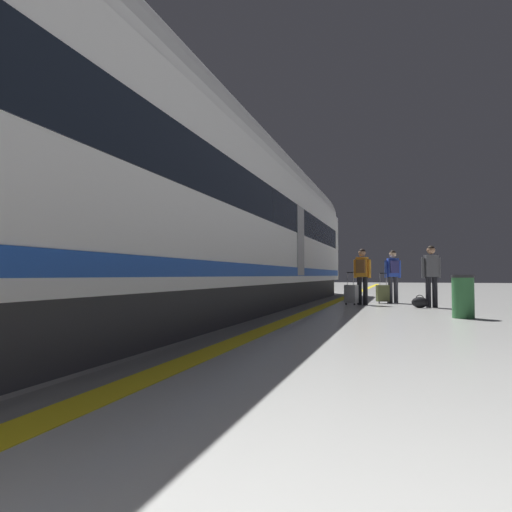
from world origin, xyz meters
name	(u,v)px	position (x,y,z in m)	size (l,w,h in m)	color
safety_line_strip	(287,321)	(-1.18, 10.00, 0.00)	(0.36, 80.00, 0.01)	yellow
tactile_edge_band	(272,320)	(-1.48, 10.00, 0.00)	(0.57, 80.00, 0.01)	slate
high_speed_train	(132,178)	(-3.24, 7.71, 2.50)	(2.94, 33.54, 4.97)	#38383D
passenger_near	(362,271)	(-0.14, 15.44, 1.02)	(0.53, 0.38, 1.72)	black
suitcase_near	(351,294)	(-0.45, 15.31, 0.33)	(0.44, 0.36, 1.00)	#9E9EA3
passenger_mid	(431,272)	(1.80, 14.82, 1.01)	(0.52, 0.30, 1.73)	black
duffel_bag_mid	(420,302)	(1.48, 14.62, 0.15)	(0.44, 0.26, 0.36)	black
passenger_far	(393,272)	(0.76, 16.64, 1.02)	(0.51, 0.41, 1.72)	#383842
suitcase_far	(383,293)	(0.43, 16.44, 0.32)	(0.43, 0.34, 0.98)	#596038
waste_bin	(463,296)	(2.22, 11.70, 0.46)	(0.46, 0.46, 0.91)	#2D6638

